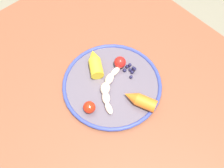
{
  "coord_description": "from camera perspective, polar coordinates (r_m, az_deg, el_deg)",
  "views": [
    {
      "loc": [
        0.32,
        -0.25,
        1.48
      ],
      "look_at": [
        0.01,
        0.03,
        0.75
      ],
      "focal_mm": 42.36,
      "sensor_mm": 36.0,
      "label": 1
    }
  ],
  "objects": [
    {
      "name": "blueberry_pile",
      "position": [
        0.87,
        3.94,
        3.11
      ],
      "size": [
        0.05,
        0.04,
        0.02
      ],
      "color": "#191638",
      "rests_on": "plate"
    },
    {
      "name": "dining_table",
      "position": [
        0.92,
        -1.83,
        -3.8
      ],
      "size": [
        1.06,
        0.94,
        0.74
      ],
      "color": "brown",
      "rests_on": "ground_plane"
    },
    {
      "name": "tomato_mid",
      "position": [
        0.79,
        -4.93,
        -5.03
      ],
      "size": [
        0.04,
        0.04,
        0.04
      ],
      "primitive_type": "sphere",
      "color": "red",
      "rests_on": "plate"
    },
    {
      "name": "ground_plane",
      "position": [
        1.53,
        -1.14,
        -14.56
      ],
      "size": [
        6.0,
        6.0,
        0.0
      ],
      "primitive_type": "plane",
      "color": "slate"
    },
    {
      "name": "tomato_near",
      "position": [
        0.87,
        1.73,
        4.7
      ],
      "size": [
        0.04,
        0.04,
        0.04
      ],
      "primitive_type": "sphere",
      "color": "red",
      "rests_on": "plate"
    },
    {
      "name": "banana",
      "position": [
        0.82,
        -0.78,
        -0.92
      ],
      "size": [
        0.12,
        0.14,
        0.03
      ],
      "color": "beige",
      "rests_on": "plate"
    },
    {
      "name": "plate",
      "position": [
        0.85,
        0.0,
        -0.1
      ],
      "size": [
        0.32,
        0.32,
        0.02
      ],
      "color": "#544C59",
      "rests_on": "dining_table"
    },
    {
      "name": "carrot_yellow",
      "position": [
        0.86,
        -3.7,
        4.59
      ],
      "size": [
        0.11,
        0.09,
        0.04
      ],
      "color": "yellow",
      "rests_on": "plate"
    },
    {
      "name": "carrot_orange",
      "position": [
        0.8,
        6.02,
        -3.5
      ],
      "size": [
        0.11,
        0.07,
        0.04
      ],
      "color": "orange",
      "rests_on": "plate"
    }
  ]
}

